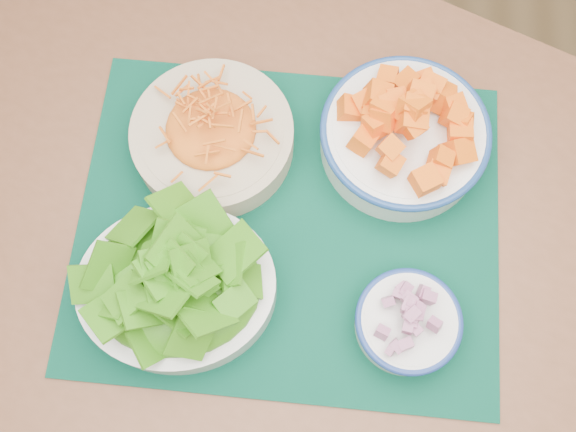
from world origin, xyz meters
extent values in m
plane|color=olive|center=(0.00, 0.00, 0.00)|extent=(4.00, 4.00, 0.00)
cube|color=brown|center=(0.33, 0.06, 0.73)|extent=(1.54, 1.31, 0.04)
cylinder|color=brown|center=(-0.07, 0.64, 0.35)|extent=(0.06, 0.06, 0.71)
cube|color=black|center=(0.25, 0.11, 0.75)|extent=(0.56, 0.46, 0.00)
cylinder|color=#BDAB8C|center=(0.14, 0.21, 0.78)|extent=(0.27, 0.27, 0.05)
ellipsoid|color=orange|center=(0.14, 0.21, 0.82)|extent=(0.19, 0.19, 0.03)
cylinder|color=silver|center=(0.40, 0.23, 0.78)|extent=(0.25, 0.25, 0.05)
torus|color=navy|center=(0.40, 0.23, 0.80)|extent=(0.22, 0.22, 0.01)
ellipsoid|color=orange|center=(0.40, 0.23, 0.84)|extent=(0.19, 0.19, 0.06)
ellipsoid|color=#206A0A|center=(0.12, 0.00, 0.84)|extent=(0.21, 0.18, 0.06)
cylinder|color=silver|center=(0.41, -0.02, 0.78)|extent=(0.14, 0.14, 0.04)
torus|color=navy|center=(0.41, -0.02, 0.79)|extent=(0.13, 0.13, 0.01)
ellipsoid|color=maroon|center=(0.41, -0.02, 0.81)|extent=(0.11, 0.11, 0.02)
camera|label=1|loc=(0.27, -0.16, 1.56)|focal=40.00mm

